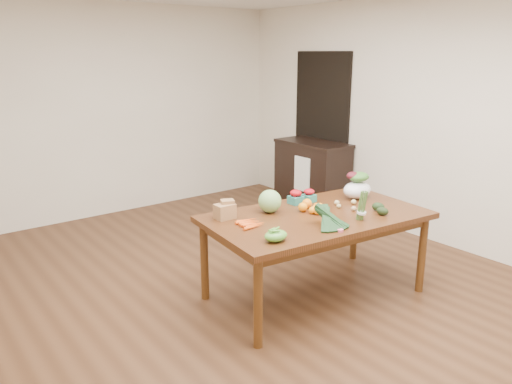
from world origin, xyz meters
TOP-DOWN VIEW (x-y plane):
  - floor at (0.00, 0.00)m, footprint 6.00×6.00m
  - room_walls at (0.00, 0.00)m, footprint 5.02×6.02m
  - dining_table at (0.49, -0.37)m, footprint 1.97×1.23m
  - doorway_dark at (2.48, 1.60)m, footprint 0.02×1.00m
  - cabinet at (2.22, 1.48)m, footprint 0.52×1.02m
  - dish_towel at (1.96, 1.40)m, footprint 0.02×0.28m
  - paper_bag at (-0.19, 0.01)m, footprint 0.23×0.20m
  - cabbage at (0.21, -0.08)m, footprint 0.20×0.20m
  - strawberry_basket_a at (0.56, -0.03)m, footprint 0.12×0.12m
  - strawberry_basket_b at (0.70, -0.05)m, footprint 0.12×0.12m
  - orange_a at (0.45, -0.24)m, footprint 0.08×0.08m
  - orange_b at (0.55, -0.19)m, footprint 0.09×0.09m
  - orange_c at (0.57, -0.29)m, footprint 0.07×0.07m
  - mandarin_cluster at (0.53, -0.37)m, footprint 0.20×0.20m
  - carrots at (-0.11, -0.24)m, footprint 0.24×0.24m
  - snap_pea_bag at (-0.18, -0.64)m, footprint 0.18×0.14m
  - kale_bunch at (0.35, -0.69)m, footprint 0.36×0.43m
  - asparagus_bundle at (0.68, -0.70)m, footprint 0.09×0.12m
  - potato_a at (0.77, -0.36)m, footprint 0.04×0.04m
  - potato_b at (0.82, -0.49)m, footprint 0.05×0.04m
  - potato_c at (0.97, -0.36)m, footprint 0.05×0.05m
  - potato_d at (0.83, -0.28)m, footprint 0.05×0.05m
  - potato_e at (0.98, -0.44)m, footprint 0.06×0.05m
  - avocado_a at (0.92, -0.72)m, footprint 0.10×0.12m
  - avocado_b at (0.98, -0.63)m, footprint 0.11×0.13m
  - salad_bag at (1.14, -0.24)m, footprint 0.32×0.25m

SIDE VIEW (x-z plane):
  - floor at x=0.00m, z-range 0.00..0.00m
  - dining_table at x=0.49m, z-range 0.00..0.75m
  - cabinet at x=2.22m, z-range 0.00..0.94m
  - dish_towel at x=1.96m, z-range 0.33..0.78m
  - carrots at x=-0.11m, z-range 0.75..0.78m
  - potato_a at x=0.77m, z-range 0.75..0.79m
  - potato_b at x=0.82m, z-range 0.75..0.79m
  - potato_c at x=0.97m, z-range 0.75..0.79m
  - potato_d at x=0.83m, z-range 0.75..0.79m
  - potato_e at x=0.98m, z-range 0.75..0.80m
  - orange_c at x=0.57m, z-range 0.75..0.82m
  - avocado_a at x=0.92m, z-range 0.75..0.82m
  - avocado_b at x=0.98m, z-range 0.75..0.83m
  - orange_a at x=0.45m, z-range 0.75..0.83m
  - snap_pea_bag at x=-0.18m, z-range 0.75..0.83m
  - orange_b at x=0.55m, z-range 0.75..0.84m
  - mandarin_cluster at x=0.53m, z-range 0.75..0.85m
  - strawberry_basket_b at x=0.70m, z-range 0.75..0.85m
  - strawberry_basket_a at x=0.56m, z-range 0.75..0.85m
  - paper_bag at x=-0.19m, z-range 0.75..0.90m
  - kale_bunch at x=0.35m, z-range 0.75..0.91m
  - cabbage at x=0.21m, z-range 0.75..0.95m
  - salad_bag at x=1.14m, z-range 0.75..0.98m
  - asparagus_bundle at x=0.68m, z-range 0.75..1.00m
  - doorway_dark at x=2.48m, z-range 0.00..2.10m
  - room_walls at x=0.00m, z-range 0.00..2.70m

